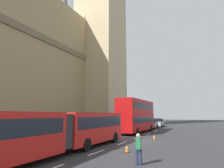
# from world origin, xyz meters

# --- Properties ---
(ground_plane) EXTENTS (160.00, 160.00, 0.00)m
(ground_plane) POSITION_xyz_m (0.00, 0.00, 0.00)
(ground_plane) COLOR #333335
(lane_centre_marking) EXTENTS (29.80, 0.16, 0.01)m
(lane_centre_marking) POSITION_xyz_m (-2.80, 0.00, 0.01)
(lane_centre_marking) COLOR silver
(lane_centre_marking) RESTS_ON ground_plane
(articulated_bus) EXTENTS (16.58, 2.54, 2.90)m
(articulated_bus) POSITION_xyz_m (-9.48, 1.99, 1.75)
(articulated_bus) COLOR red
(articulated_bus) RESTS_ON ground_plane
(double_decker_bus) EXTENTS (11.00, 2.54, 4.90)m
(double_decker_bus) POSITION_xyz_m (7.65, 2.00, 2.71)
(double_decker_bus) COLOR #B20F0F
(double_decker_bus) RESTS_ON ground_plane
(sedan_lead) EXTENTS (4.40, 1.86, 1.85)m
(sedan_lead) POSITION_xyz_m (16.46, 2.12, 0.91)
(sedan_lead) COLOR gray
(sedan_lead) RESTS_ON ground_plane
(sedan_trailing) EXTENTS (4.40, 1.86, 1.85)m
(sedan_trailing) POSITION_xyz_m (21.99, 1.89, 0.91)
(sedan_trailing) COLOR #B7B7BC
(sedan_trailing) RESTS_ON ground_plane
(traffic_cone_west) EXTENTS (0.36, 0.36, 0.58)m
(traffic_cone_west) POSITION_xyz_m (-6.32, -1.96, 0.28)
(traffic_cone_west) COLOR black
(traffic_cone_west) RESTS_ON ground_plane
(traffic_cone_middle) EXTENTS (0.36, 0.36, 0.58)m
(traffic_cone_middle) POSITION_xyz_m (1.22, -2.14, 0.28)
(traffic_cone_middle) COLOR black
(traffic_cone_middle) RESTS_ON ground_plane
(pedestrian_near_cones) EXTENTS (0.45, 0.35, 1.69)m
(pedestrian_near_cones) POSITION_xyz_m (-9.12, -3.79, 0.91)
(pedestrian_near_cones) COLOR #262D4C
(pedestrian_near_cones) RESTS_ON ground_plane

